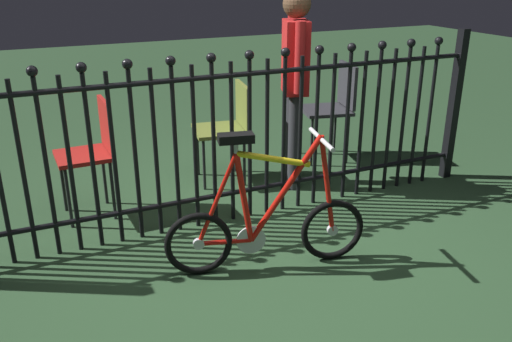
{
  "coord_description": "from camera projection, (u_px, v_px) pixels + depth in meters",
  "views": [
    {
      "loc": [
        -1.3,
        -2.59,
        1.76
      ],
      "look_at": [
        -0.02,
        0.2,
        0.55
      ],
      "focal_mm": 37.56,
      "sensor_mm": 36.0,
      "label": 1
    }
  ],
  "objects": [
    {
      "name": "ground_plane",
      "position": [
        273.0,
        263.0,
        3.34
      ],
      "size": [
        20.0,
        20.0,
        0.0
      ],
      "primitive_type": "plane",
      "color": "#29472A"
    },
    {
      "name": "iron_fence",
      "position": [
        220.0,
        137.0,
        3.65
      ],
      "size": [
        4.08,
        0.07,
        1.26
      ],
      "color": "black",
      "rests_on": "ground"
    },
    {
      "name": "bicycle",
      "position": [
        267.0,
        222.0,
        3.2
      ],
      "size": [
        1.22,
        0.42,
        0.87
      ],
      "color": "black",
      "rests_on": "ground"
    },
    {
      "name": "chair_olive",
      "position": [
        229.0,
        122.0,
        4.45
      ],
      "size": [
        0.48,
        0.48,
        0.83
      ],
      "color": "black",
      "rests_on": "ground"
    },
    {
      "name": "chair_red",
      "position": [
        94.0,
        146.0,
        3.82
      ],
      "size": [
        0.39,
        0.39,
        0.85
      ],
      "color": "black",
      "rests_on": "ground"
    },
    {
      "name": "chair_charcoal",
      "position": [
        334.0,
        102.0,
        4.94
      ],
      "size": [
        0.51,
        0.51,
        0.89
      ],
      "color": "black",
      "rests_on": "ground"
    },
    {
      "name": "person_visitor",
      "position": [
        295.0,
        75.0,
        4.18
      ],
      "size": [
        0.27,
        0.45,
        1.57
      ],
      "color": "#2D2D33",
      "rests_on": "ground"
    }
  ]
}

